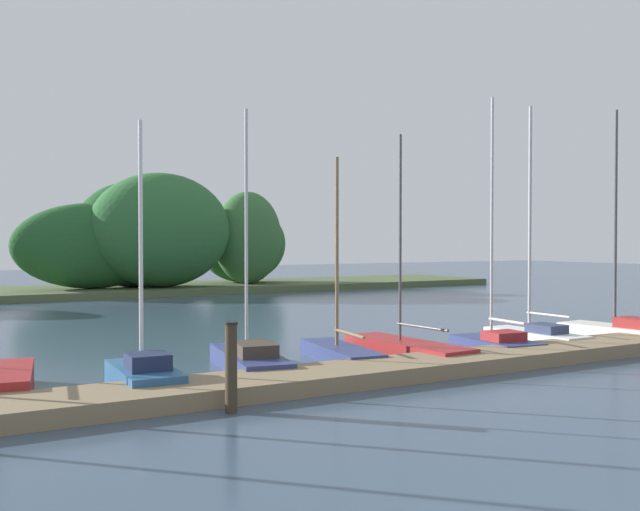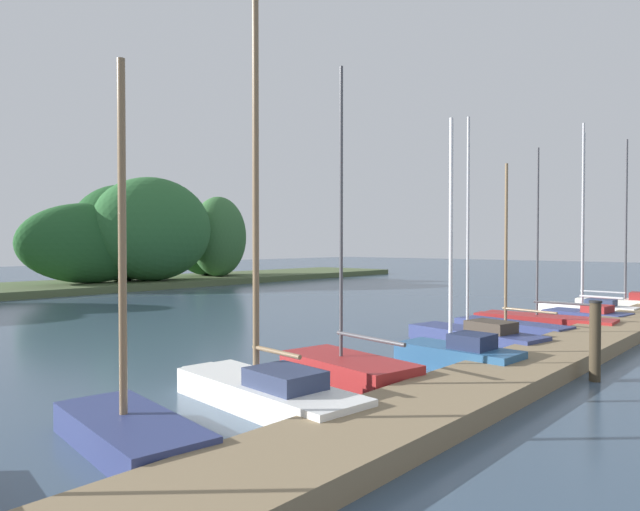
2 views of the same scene
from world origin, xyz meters
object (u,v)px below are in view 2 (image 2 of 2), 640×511
at_px(sailboat_5, 455,353).
at_px(sailboat_2, 126,424).
at_px(sailboat_8, 540,321).
at_px(sailboat_9, 586,313).
at_px(sailboat_11, 630,302).
at_px(sailboat_6, 473,335).
at_px(sailboat_3, 263,385).
at_px(sailboat_7, 508,325).
at_px(mooring_piling_1, 595,341).
at_px(sailboat_4, 344,368).
at_px(sailboat_10, 587,306).

bearing_deg(sailboat_5, sailboat_2, 84.97).
relative_size(sailboat_8, sailboat_9, 0.84).
bearing_deg(sailboat_11, sailboat_6, 79.30).
xyz_separation_m(sailboat_5, sailboat_6, (2.84, 0.99, -0.04)).
height_order(sailboat_3, sailboat_8, sailboat_3).
relative_size(sailboat_3, sailboat_7, 1.39).
xyz_separation_m(sailboat_2, mooring_piling_1, (8.23, -3.74, 0.52)).
xyz_separation_m(sailboat_3, sailboat_9, (14.83, -0.85, -0.07)).
bearing_deg(sailboat_9, sailboat_3, 92.46).
relative_size(sailboat_3, sailboat_6, 1.17).
xyz_separation_m(sailboat_3, sailboat_7, (10.31, 0.07, -0.11)).
bearing_deg(mooring_piling_1, sailboat_8, 28.30).
distance_m(sailboat_4, sailboat_6, 5.47).
bearing_deg(sailboat_5, sailboat_8, -80.83).
height_order(sailboat_5, sailboat_8, sailboat_8).
relative_size(sailboat_7, sailboat_9, 0.74).
bearing_deg(sailboat_3, sailboat_6, -84.10).
distance_m(sailboat_4, sailboat_5, 2.85).
bearing_deg(sailboat_9, sailboat_6, 89.17).
distance_m(sailboat_3, sailboat_9, 14.86).
xyz_separation_m(sailboat_5, sailboat_8, (7.24, 0.77, -0.09)).
height_order(sailboat_2, sailboat_3, sailboat_3).
height_order(sailboat_5, sailboat_11, sailboat_11).
distance_m(sailboat_9, sailboat_10, 2.21).
bearing_deg(sailboat_3, sailboat_7, -83.51).
relative_size(sailboat_2, sailboat_8, 0.90).
bearing_deg(sailboat_4, sailboat_9, -84.22).
height_order(sailboat_4, sailboat_6, sailboat_4).
xyz_separation_m(sailboat_5, sailboat_9, (9.94, 0.17, -0.04)).
xyz_separation_m(sailboat_6, sailboat_10, (9.23, -0.23, 0.05)).
height_order(sailboat_9, sailboat_10, sailboat_10).
height_order(sailboat_3, sailboat_11, sailboat_3).
bearing_deg(sailboat_9, sailboat_2, 92.80).
bearing_deg(sailboat_8, sailboat_4, 84.84).
height_order(sailboat_11, mooring_piling_1, sailboat_11).
bearing_deg(sailboat_4, sailboat_7, -80.03).
height_order(sailboat_4, sailboat_5, sailboat_4).
bearing_deg(sailboat_11, sailboat_7, 77.30).
distance_m(sailboat_5, mooring_piling_1, 2.85).
height_order(sailboat_9, sailboat_11, sailboat_11).
bearing_deg(sailboat_2, sailboat_7, -81.75).
bearing_deg(sailboat_6, sailboat_5, 119.10).
height_order(sailboat_6, sailboat_10, sailboat_10).
xyz_separation_m(sailboat_11, mooring_piling_1, (-14.05, -2.55, 0.46)).
height_order(sailboat_8, sailboat_9, sailboat_9).
bearing_deg(mooring_piling_1, sailboat_10, 16.98).
relative_size(sailboat_3, sailboat_10, 1.03).
bearing_deg(sailboat_6, sailboat_3, 99.71).
relative_size(sailboat_3, mooring_piling_1, 4.46).
distance_m(sailboat_3, sailboat_11, 19.80).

